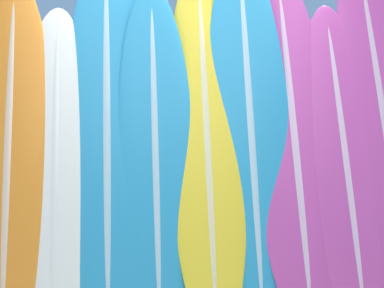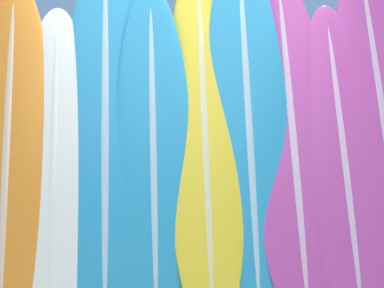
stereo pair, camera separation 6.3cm
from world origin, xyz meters
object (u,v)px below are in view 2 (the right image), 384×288
at_px(surfboard_slot_1, 54,169).
at_px(person_far_right, 285,127).
at_px(surfboard_rack, 203,239).
at_px(person_mid_beach, 212,91).
at_px(surfboard_slot_5, 249,129).
at_px(surfboard_slot_0, 8,153).
at_px(surfboard_slot_2, 106,133).
at_px(surfboard_slot_8, 382,125).
at_px(surfboard_slot_3, 153,154).
at_px(surfboard_slot_4, 205,141).
at_px(surfboard_slot_7, 343,161).
at_px(person_far_left, 211,102).
at_px(person_near_water, 48,112).
at_px(surfboard_slot_6, 292,141).

distance_m(surfboard_slot_1, person_far_right, 2.75).
distance_m(surfboard_rack, person_mid_beach, 5.37).
xyz_separation_m(surfboard_rack, surfboard_slot_5, (0.30, 0.10, 0.69)).
distance_m(surfboard_slot_0, surfboard_slot_5, 1.48).
distance_m(surfboard_slot_2, person_mid_beach, 5.38).
distance_m(surfboard_slot_0, surfboard_slot_8, 2.36).
distance_m(surfboard_slot_3, surfboard_slot_5, 0.62).
bearing_deg(person_mid_beach, surfboard_slot_4, -85.72).
bearing_deg(surfboard_rack, surfboard_slot_4, 74.66).
relative_size(surfboard_rack, person_mid_beach, 1.68).
xyz_separation_m(surfboard_slot_5, surfboard_slot_7, (0.59, -0.09, -0.20)).
relative_size(person_mid_beach, person_far_right, 1.02).
height_order(surfboard_slot_0, person_far_right, surfboard_slot_0).
height_order(surfboard_rack, person_far_left, person_far_left).
height_order(surfboard_slot_1, surfboard_slot_5, surfboard_slot_5).
xyz_separation_m(surfboard_slot_1, person_near_water, (-0.52, 2.73, -0.05)).
bearing_deg(surfboard_slot_6, surfboard_slot_4, -179.18).
distance_m(surfboard_slot_0, surfboard_slot_2, 0.59).
height_order(surfboard_slot_3, surfboard_slot_6, surfboard_slot_6).
bearing_deg(surfboard_slot_0, surfboard_slot_5, 2.43).
xyz_separation_m(surfboard_slot_4, surfboard_slot_5, (0.28, 0.03, 0.07)).
xyz_separation_m(surfboard_rack, surfboard_slot_6, (0.58, 0.08, 0.61)).
distance_m(surfboard_slot_4, surfboard_slot_8, 1.16).
relative_size(person_far_left, person_far_right, 0.96).
bearing_deg(surfboard_rack, person_far_left, 82.56).
relative_size(surfboard_slot_5, surfboard_slot_6, 1.07).
height_order(surfboard_rack, surfboard_slot_4, surfboard_slot_4).
relative_size(surfboard_slot_0, surfboard_slot_4, 0.95).
bearing_deg(surfboard_slot_6, surfboard_slot_5, 175.74).
bearing_deg(surfboard_slot_0, person_far_left, 67.91).
height_order(surfboard_slot_5, surfboard_slot_8, surfboard_slot_8).
relative_size(surfboard_slot_0, surfboard_slot_7, 1.08).
relative_size(surfboard_slot_2, surfboard_slot_3, 1.12).
xyz_separation_m(surfboard_slot_4, person_near_water, (-1.44, 2.66, -0.19)).
height_order(surfboard_slot_3, surfboard_slot_8, surfboard_slot_8).
relative_size(surfboard_slot_3, surfboard_slot_7, 1.06).
height_order(surfboard_slot_3, person_far_left, surfboard_slot_3).
relative_size(surfboard_slot_0, person_far_right, 1.36).
distance_m(surfboard_slot_6, person_mid_beach, 5.24).
relative_size(surfboard_slot_0, surfboard_slot_3, 1.02).
xyz_separation_m(surfboard_slot_4, person_mid_beach, (0.68, 5.24, -0.25)).
height_order(surfboard_slot_7, person_mid_beach, surfboard_slot_7).
bearing_deg(surfboard_slot_3, surfboard_slot_1, -177.61).
bearing_deg(person_near_water, surfboard_rack, 81.62).
xyz_separation_m(surfboard_slot_2, person_near_water, (-0.83, 2.64, -0.25)).
height_order(surfboard_slot_3, person_mid_beach, surfboard_slot_3).
relative_size(surfboard_slot_4, person_mid_beach, 1.40).
height_order(surfboard_rack, surfboard_slot_2, surfboard_slot_2).
bearing_deg(surfboard_slot_7, surfboard_slot_5, 171.43).
height_order(surfboard_rack, surfboard_slot_6, surfboard_slot_6).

